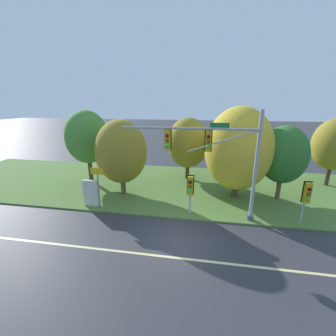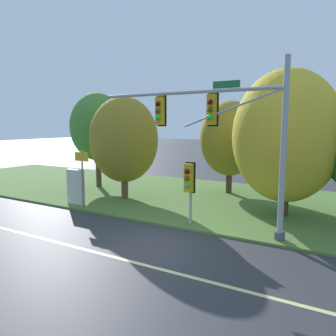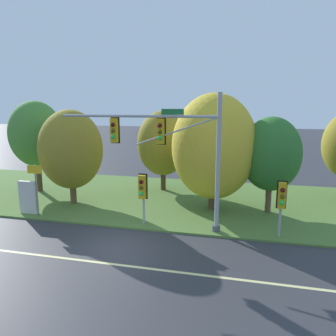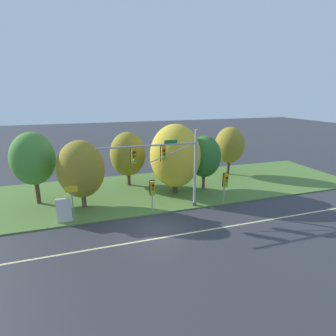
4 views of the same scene
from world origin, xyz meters
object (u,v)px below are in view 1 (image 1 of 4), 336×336
at_px(route_sign_post, 98,181).
at_px(tree_tall_centre, 283,155).
at_px(tree_left_of_mast, 121,152).
at_px(pedestrian_signal_near_kerb, 190,188).
at_px(tree_nearest_road, 87,137).
at_px(tree_behind_signpost, 188,143).
at_px(pedestrian_signal_further_along, 307,195).
at_px(traffic_signal_mast, 217,152).
at_px(tree_mid_verge, 238,149).
at_px(info_kiosk, 91,193).
at_px(tree_right_far, 334,144).

xyz_separation_m(route_sign_post, tree_tall_centre, (12.78, 3.73, 1.47)).
height_order(tree_left_of_mast, tree_tall_centre, tree_left_of_mast).
bearing_deg(pedestrian_signal_near_kerb, tree_tall_centre, 30.42).
distance_m(tree_nearest_road, tree_behind_signpost, 9.04).
relative_size(pedestrian_signal_near_kerb, tree_left_of_mast, 0.46).
bearing_deg(pedestrian_signal_further_along, tree_tall_centre, 94.94).
height_order(traffic_signal_mast, route_sign_post, traffic_signal_mast).
xyz_separation_m(pedestrian_signal_near_kerb, tree_mid_verge, (3.24, 3.58, 1.86)).
relative_size(tree_nearest_road, tree_left_of_mast, 1.09).
height_order(route_sign_post, tree_behind_signpost, tree_behind_signpost).
bearing_deg(info_kiosk, tree_nearest_road, 118.38).
height_order(route_sign_post, info_kiosk, route_sign_post).
xyz_separation_m(route_sign_post, tree_left_of_mast, (0.78, 2.60, 1.50)).
bearing_deg(tree_nearest_road, tree_tall_centre, -3.53).
height_order(tree_tall_centre, info_kiosk, tree_tall_centre).
height_order(pedestrian_signal_near_kerb, tree_behind_signpost, tree_behind_signpost).
bearing_deg(tree_tall_centre, pedestrian_signal_near_kerb, -149.58).
height_order(pedestrian_signal_further_along, tree_tall_centre, tree_tall_centre).
xyz_separation_m(traffic_signal_mast, tree_left_of_mast, (-7.03, 2.63, -0.81)).
xyz_separation_m(pedestrian_signal_near_kerb, tree_nearest_road, (-9.46, 4.78, 2.23)).
xyz_separation_m(tree_nearest_road, info_kiosk, (2.46, -4.55, -3.21)).
bearing_deg(info_kiosk, pedestrian_signal_further_along, -1.25).
distance_m(tree_left_of_mast, tree_mid_verge, 8.83).
relative_size(traffic_signal_mast, tree_left_of_mast, 1.41).
relative_size(traffic_signal_mast, info_kiosk, 4.39).
bearing_deg(tree_nearest_road, pedestrian_signal_further_along, -16.62).
height_order(route_sign_post, tree_tall_centre, tree_tall_centre).
height_order(traffic_signal_mast, pedestrian_signal_further_along, traffic_signal_mast).
height_order(tree_tall_centre, tree_right_far, tree_right_far).
relative_size(tree_left_of_mast, info_kiosk, 3.12).
distance_m(route_sign_post, tree_tall_centre, 13.40).
distance_m(route_sign_post, tree_mid_verge, 10.34).
xyz_separation_m(route_sign_post, tree_nearest_road, (-3.15, 4.71, 2.20)).
bearing_deg(tree_mid_verge, info_kiosk, -161.87).
bearing_deg(tree_nearest_road, tree_behind_signpost, 16.12).
relative_size(tree_tall_centre, info_kiosk, 2.92).
height_order(tree_mid_verge, info_kiosk, tree_mid_verge).
xyz_separation_m(traffic_signal_mast, info_kiosk, (-8.50, 0.20, -3.32)).
relative_size(pedestrian_signal_near_kerb, tree_behind_signpost, 0.47).
height_order(route_sign_post, tree_right_far, tree_right_far).
distance_m(pedestrian_signal_further_along, tree_right_far, 9.15).
relative_size(pedestrian_signal_further_along, tree_left_of_mast, 0.46).
bearing_deg(traffic_signal_mast, tree_right_far, 36.60).
bearing_deg(pedestrian_signal_near_kerb, traffic_signal_mast, 1.07).
relative_size(pedestrian_signal_near_kerb, tree_tall_centre, 0.49).
relative_size(pedestrian_signal_further_along, tree_nearest_road, 0.42).
bearing_deg(tree_nearest_road, tree_left_of_mast, -28.35).
bearing_deg(tree_mid_verge, tree_nearest_road, 174.61).
bearing_deg(route_sign_post, pedestrian_signal_further_along, -0.61).
height_order(tree_behind_signpost, tree_right_far, tree_right_far).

